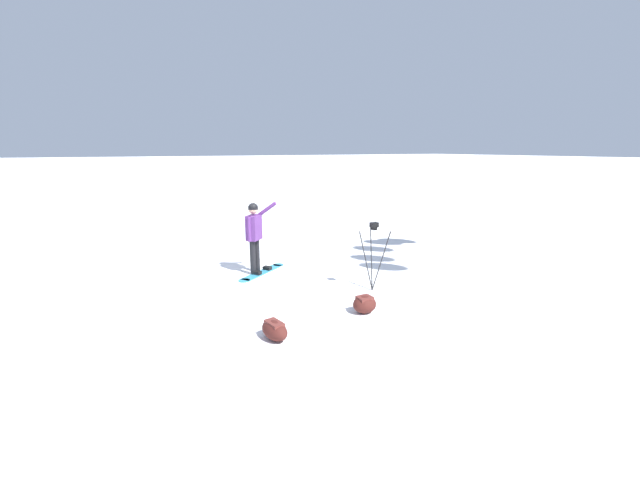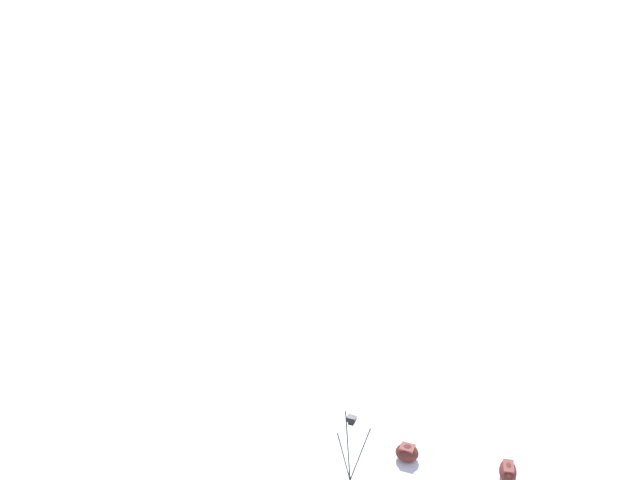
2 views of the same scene
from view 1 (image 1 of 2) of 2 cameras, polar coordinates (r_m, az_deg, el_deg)
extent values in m
plane|color=white|center=(9.65, -8.77, -5.61)|extent=(300.00, 300.00, 0.00)
cylinder|color=black|center=(10.14, -8.93, -2.18)|extent=(0.14, 0.14, 0.85)
cylinder|color=black|center=(9.95, -9.48, -2.49)|extent=(0.14, 0.14, 0.85)
cube|color=#592D72|center=(9.88, -9.36, 1.75)|extent=(0.47, 0.47, 0.61)
sphere|color=tan|center=(9.81, -9.45, 4.32)|extent=(0.23, 0.23, 0.23)
sphere|color=black|center=(9.80, -9.46, 4.50)|extent=(0.24, 0.24, 0.24)
cylinder|color=#592D72|center=(9.86, -7.64, 4.26)|extent=(0.45, 0.45, 0.42)
cylinder|color=#592D72|center=(9.72, -9.98, 1.54)|extent=(0.09, 0.09, 0.61)
cube|color=teal|center=(10.18, -8.17, -4.54)|extent=(1.04, 1.35, 0.02)
cylinder|color=teal|center=(10.75, -5.92, -3.53)|extent=(0.27, 0.27, 0.02)
cylinder|color=teal|center=(9.63, -10.69, -5.66)|extent=(0.27, 0.27, 0.02)
cube|color=black|center=(10.34, -7.47, -3.96)|extent=(0.24, 0.23, 0.08)
cube|color=black|center=(10.00, -8.91, -4.59)|extent=(0.24, 0.23, 0.08)
ellipsoid|color=#4C1E19|center=(7.72, 6.33, -9.05)|extent=(0.40, 0.46, 0.33)
cube|color=brown|center=(7.68, 6.35, -8.25)|extent=(0.24, 0.28, 0.08)
cylinder|color=#262628|center=(8.65, 6.53, -3.05)|extent=(0.03, 0.39, 1.35)
cylinder|color=#262628|center=(8.70, 8.66, -3.03)|extent=(0.33, 0.25, 1.35)
cylinder|color=#262628|center=(8.92, 7.28, -2.58)|extent=(0.36, 0.18, 1.35)
cube|color=black|center=(8.59, 7.66, 1.63)|extent=(0.10, 0.10, 0.06)
cube|color=black|center=(8.57, 7.67, 2.16)|extent=(0.12, 0.16, 0.10)
ellipsoid|color=#4C1E19|center=(6.72, -6.45, -12.59)|extent=(0.63, 0.43, 0.31)
cube|color=brown|center=(6.68, -6.47, -11.74)|extent=(0.38, 0.26, 0.08)
camera|label=2|loc=(17.80, -24.67, 33.86)|focal=39.32mm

